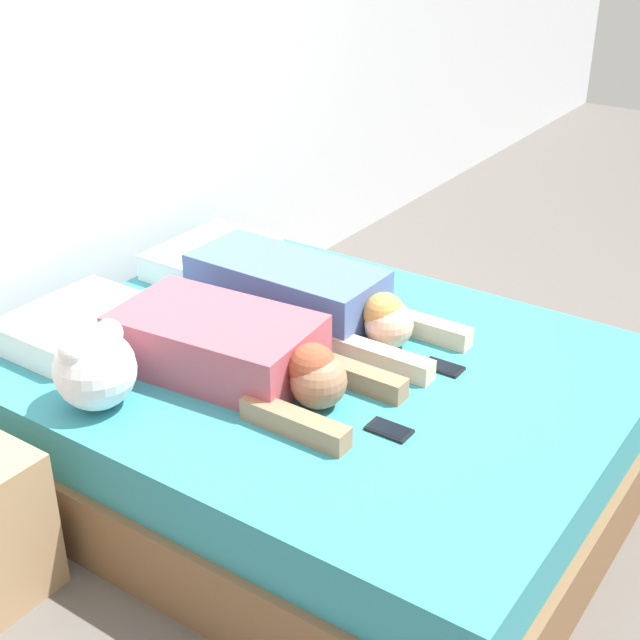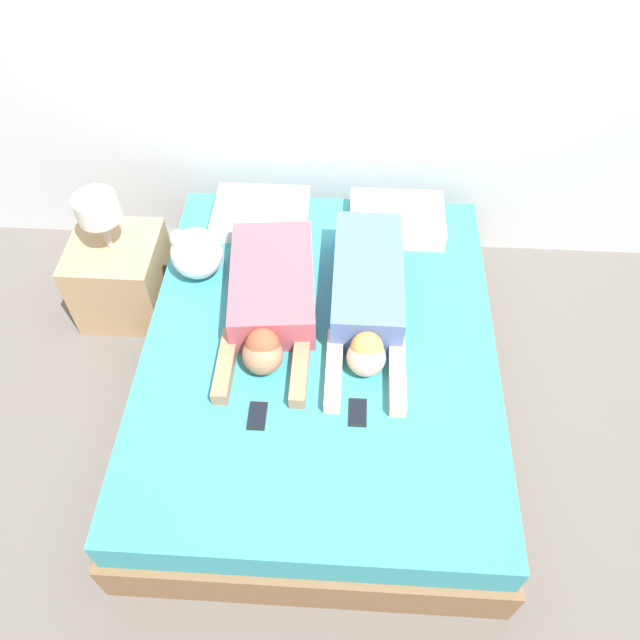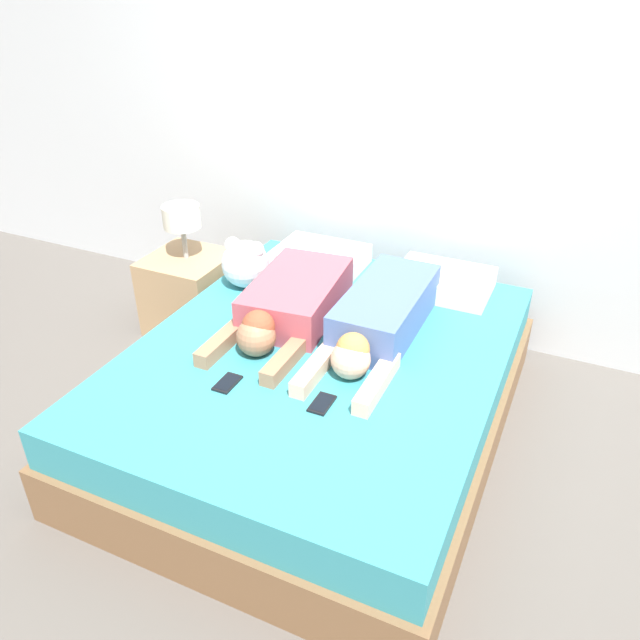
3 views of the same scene
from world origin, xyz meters
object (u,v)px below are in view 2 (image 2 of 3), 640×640
pillow_head_right (397,219)px  cell_phone_left (257,416)px  bed (320,370)px  person_left (271,298)px  person_right (367,294)px  cell_phone_right (358,412)px  nightstand (121,274)px  pillow_head_left (261,214)px  plush_toy (197,252)px

pillow_head_right → cell_phone_left: (-0.60, -1.21, -0.05)m
bed → person_left: bearing=145.7°
pillow_head_right → person_right: 0.61m
person_left → cell_phone_right: 0.69m
pillow_head_right → nightstand: (-1.49, -0.24, -0.26)m
cell_phone_left → nightstand: 1.33m
bed → cell_phone_right: (0.18, -0.37, 0.24)m
person_right → cell_phone_left: (-0.45, -0.62, -0.09)m
pillow_head_left → plush_toy: 0.48m
pillow_head_right → person_left: person_left is taller
bed → person_left: 0.44m
person_left → plush_toy: plush_toy is taller
pillow_head_left → plush_toy: plush_toy is taller
person_left → person_right: size_ratio=0.93×
cell_phone_right → plush_toy: 1.13m
cell_phone_right → person_left: bearing=128.1°
person_right → cell_phone_left: size_ratio=7.80×
pillow_head_left → person_right: (0.57, -0.58, 0.05)m
person_right → nightstand: nightstand is taller
plush_toy → person_left: bearing=-31.6°
pillow_head_right → plush_toy: size_ratio=1.85×
person_right → nightstand: size_ratio=1.31×
pillow_head_right → nightstand: 1.53m
plush_toy → nightstand: size_ratio=0.34×
bed → plush_toy: 0.83m
pillow_head_right → person_left: size_ratio=0.51×
person_left → person_right: (0.45, 0.04, 0.01)m
person_right → cell_phone_right: 0.59m
pillow_head_left → plush_toy: size_ratio=1.85×
pillow_head_right → person_left: (-0.60, -0.63, 0.04)m
bed → pillow_head_left: 0.92m
cell_phone_left → person_left: bearing=90.1°
pillow_head_left → person_right: 0.82m
pillow_head_left → cell_phone_left: pillow_head_left is taller
pillow_head_right → person_right: (-0.15, -0.58, 0.05)m
person_right → nightstand: 1.41m
bed → person_right: size_ratio=1.98×
cell_phone_right → bed: bearing=115.8°
cell_phone_left → cell_phone_right: same height
cell_phone_left → plush_toy: (-0.39, 0.82, 0.13)m
plush_toy → nightstand: bearing=163.6°
pillow_head_left → cell_phone_left: 1.21m
bed → person_right: 0.45m
pillow_head_left → nightstand: nightstand is taller
pillow_head_left → cell_phone_left: bearing=-84.2°
cell_phone_left → plush_toy: bearing=115.4°
cell_phone_left → cell_phone_right: size_ratio=1.00×
bed → cell_phone_right: cell_phone_right is taller
person_left → person_right: person_right is taller
pillow_head_left → pillow_head_right: 0.72m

